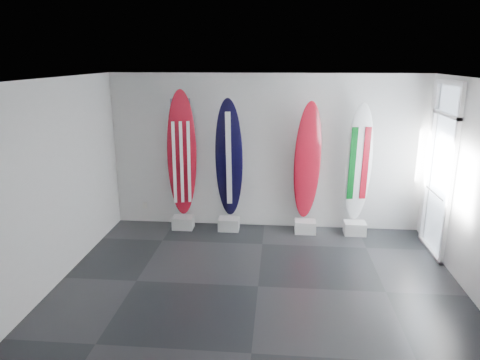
# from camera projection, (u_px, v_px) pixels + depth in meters

# --- Properties ---
(floor) EXTENTS (6.00, 6.00, 0.00)m
(floor) POSITION_uv_depth(u_px,v_px,m) (258.00, 286.00, 6.55)
(floor) COLOR black
(floor) RESTS_ON ground
(ceiling) EXTENTS (6.00, 6.00, 0.00)m
(ceiling) POSITION_uv_depth(u_px,v_px,m) (261.00, 79.00, 5.74)
(ceiling) COLOR white
(ceiling) RESTS_ON wall_back
(wall_back) EXTENTS (6.00, 0.00, 6.00)m
(wall_back) POSITION_uv_depth(u_px,v_px,m) (265.00, 152.00, 8.54)
(wall_back) COLOR white
(wall_back) RESTS_ON ground
(wall_front) EXTENTS (6.00, 0.00, 6.00)m
(wall_front) POSITION_uv_depth(u_px,v_px,m) (245.00, 274.00, 3.75)
(wall_front) COLOR white
(wall_front) RESTS_ON ground
(wall_left) EXTENTS (0.00, 5.00, 5.00)m
(wall_left) POSITION_uv_depth(u_px,v_px,m) (53.00, 184.00, 6.40)
(wall_left) COLOR white
(wall_left) RESTS_ON ground
(display_block_usa) EXTENTS (0.40, 0.30, 0.24)m
(display_block_usa) POSITION_uv_depth(u_px,v_px,m) (183.00, 223.00, 8.74)
(display_block_usa) COLOR silver
(display_block_usa) RESTS_ON floor
(surfboard_usa) EXTENTS (0.60, 0.39, 2.48)m
(surfboard_usa) POSITION_uv_depth(u_px,v_px,m) (182.00, 154.00, 8.48)
(surfboard_usa) COLOR maroon
(surfboard_usa) RESTS_ON display_block_usa
(display_block_navy) EXTENTS (0.40, 0.30, 0.24)m
(display_block_navy) POSITION_uv_depth(u_px,v_px,m) (229.00, 224.00, 8.67)
(display_block_navy) COLOR silver
(display_block_navy) RESTS_ON floor
(surfboard_navy) EXTENTS (0.54, 0.32, 2.34)m
(surfboard_navy) POSITION_uv_depth(u_px,v_px,m) (229.00, 159.00, 8.42)
(surfboard_navy) COLOR black
(surfboard_navy) RESTS_ON display_block_navy
(display_block_swiss) EXTENTS (0.40, 0.30, 0.24)m
(display_block_swiss) POSITION_uv_depth(u_px,v_px,m) (305.00, 227.00, 8.54)
(display_block_swiss) COLOR silver
(display_block_swiss) RESTS_ON floor
(surfboard_swiss) EXTENTS (0.57, 0.40, 2.30)m
(surfboard_swiss) POSITION_uv_depth(u_px,v_px,m) (307.00, 162.00, 8.29)
(surfboard_swiss) COLOR maroon
(surfboard_swiss) RESTS_ON display_block_swiss
(display_block_italy) EXTENTS (0.40, 0.30, 0.24)m
(display_block_italy) POSITION_uv_depth(u_px,v_px,m) (355.00, 228.00, 8.46)
(display_block_italy) COLOR silver
(display_block_italy) RESTS_ON floor
(surfboard_italy) EXTENTS (0.53, 0.26, 2.27)m
(surfboard_italy) POSITION_uv_depth(u_px,v_px,m) (359.00, 163.00, 8.22)
(surfboard_italy) COLOR white
(surfboard_italy) RESTS_ON display_block_italy
(wall_outlet) EXTENTS (0.09, 0.02, 0.13)m
(wall_outlet) POSITION_uv_depth(u_px,v_px,m) (145.00, 205.00, 9.04)
(wall_outlet) COLOR silver
(wall_outlet) RESTS_ON wall_back
(glass_door) EXTENTS (0.12, 1.16, 2.85)m
(glass_door) POSITION_uv_depth(u_px,v_px,m) (441.00, 172.00, 7.40)
(glass_door) COLOR white
(glass_door) RESTS_ON floor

